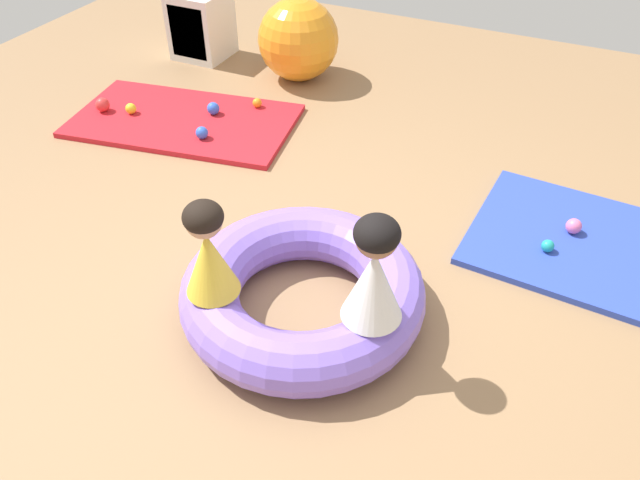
{
  "coord_description": "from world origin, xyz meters",
  "views": [
    {
      "loc": [
        1.08,
        -2.1,
        2.3
      ],
      "look_at": [
        0.07,
        0.05,
        0.33
      ],
      "focal_mm": 35.03,
      "sensor_mm": 36.0,
      "label": 1
    }
  ],
  "objects_px": {
    "play_ball_orange": "(257,103)",
    "storage_cube": "(200,25)",
    "play_ball_blue": "(202,133)",
    "play_ball_blue_second": "(213,108)",
    "child_in_yellow": "(208,250)",
    "child_in_white": "(374,271)",
    "play_ball_pink": "(574,226)",
    "play_ball_teal": "(548,246)",
    "play_ball_red": "(103,105)",
    "inflatable_cushion": "(303,292)",
    "exercise_ball_large": "(298,40)",
    "play_ball_yellow": "(131,109)"
  },
  "relations": [
    {
      "from": "play_ball_orange",
      "to": "storage_cube",
      "type": "relative_size",
      "value": 0.13
    },
    {
      "from": "play_ball_blue",
      "to": "play_ball_orange",
      "type": "height_order",
      "value": "play_ball_blue"
    },
    {
      "from": "play_ball_orange",
      "to": "play_ball_blue_second",
      "type": "distance_m",
      "value": 0.34
    },
    {
      "from": "storage_cube",
      "to": "child_in_yellow",
      "type": "bearing_deg",
      "value": -55.2
    },
    {
      "from": "child_in_yellow",
      "to": "child_in_white",
      "type": "distance_m",
      "value": 0.73
    },
    {
      "from": "play_ball_pink",
      "to": "play_ball_teal",
      "type": "xyz_separation_m",
      "value": [
        -0.1,
        -0.23,
        -0.01
      ]
    },
    {
      "from": "play_ball_red",
      "to": "play_ball_pink",
      "type": "bearing_deg",
      "value": -0.08
    },
    {
      "from": "child_in_yellow",
      "to": "play_ball_teal",
      "type": "relative_size",
      "value": 6.87
    },
    {
      "from": "inflatable_cushion",
      "to": "storage_cube",
      "type": "distance_m",
      "value": 3.3
    },
    {
      "from": "inflatable_cushion",
      "to": "exercise_ball_large",
      "type": "relative_size",
      "value": 1.84
    },
    {
      "from": "play_ball_orange",
      "to": "exercise_ball_large",
      "type": "distance_m",
      "value": 0.72
    },
    {
      "from": "play_ball_teal",
      "to": "play_ball_red",
      "type": "distance_m",
      "value": 3.31
    },
    {
      "from": "play_ball_yellow",
      "to": "exercise_ball_large",
      "type": "distance_m",
      "value": 1.44
    },
    {
      "from": "inflatable_cushion",
      "to": "play_ball_pink",
      "type": "bearing_deg",
      "value": 46.4
    },
    {
      "from": "play_ball_pink",
      "to": "play_ball_teal",
      "type": "relative_size",
      "value": 1.26
    },
    {
      "from": "play_ball_red",
      "to": "exercise_ball_large",
      "type": "distance_m",
      "value": 1.62
    },
    {
      "from": "child_in_white",
      "to": "play_ball_blue_second",
      "type": "height_order",
      "value": "child_in_white"
    },
    {
      "from": "play_ball_yellow",
      "to": "play_ball_blue_second",
      "type": "relative_size",
      "value": 0.86
    },
    {
      "from": "play_ball_blue_second",
      "to": "play_ball_teal",
      "type": "bearing_deg",
      "value": -12.28
    },
    {
      "from": "play_ball_orange",
      "to": "play_ball_red",
      "type": "distance_m",
      "value": 1.16
    },
    {
      "from": "play_ball_orange",
      "to": "storage_cube",
      "type": "height_order",
      "value": "storage_cube"
    },
    {
      "from": "child_in_white",
      "to": "play_ball_red",
      "type": "height_order",
      "value": "child_in_white"
    },
    {
      "from": "play_ball_teal",
      "to": "play_ball_blue",
      "type": "bearing_deg",
      "value": 174.88
    },
    {
      "from": "child_in_white",
      "to": "play_ball_red",
      "type": "bearing_deg",
      "value": 104.61
    },
    {
      "from": "inflatable_cushion",
      "to": "child_in_yellow",
      "type": "bearing_deg",
      "value": -136.56
    },
    {
      "from": "child_in_white",
      "to": "play_ball_pink",
      "type": "relative_size",
      "value": 5.96
    },
    {
      "from": "play_ball_blue",
      "to": "play_ball_blue_second",
      "type": "bearing_deg",
      "value": 109.9
    },
    {
      "from": "child_in_yellow",
      "to": "play_ball_red",
      "type": "height_order",
      "value": "child_in_yellow"
    },
    {
      "from": "play_ball_teal",
      "to": "storage_cube",
      "type": "relative_size",
      "value": 0.13
    },
    {
      "from": "play_ball_orange",
      "to": "play_ball_yellow",
      "type": "bearing_deg",
      "value": -148.72
    },
    {
      "from": "inflatable_cushion",
      "to": "play_ball_orange",
      "type": "distance_m",
      "value": 2.15
    },
    {
      "from": "child_in_yellow",
      "to": "play_ball_yellow",
      "type": "bearing_deg",
      "value": 140.38
    },
    {
      "from": "play_ball_yellow",
      "to": "play_ball_orange",
      "type": "xyz_separation_m",
      "value": [
        0.81,
        0.49,
        -0.0
      ]
    },
    {
      "from": "play_ball_pink",
      "to": "storage_cube",
      "type": "xyz_separation_m",
      "value": [
        -3.35,
        1.25,
        0.2
      ]
    },
    {
      "from": "child_in_yellow",
      "to": "play_ball_teal",
      "type": "distance_m",
      "value": 1.89
    },
    {
      "from": "play_ball_red",
      "to": "exercise_ball_large",
      "type": "height_order",
      "value": "exercise_ball_large"
    },
    {
      "from": "play_ball_pink",
      "to": "storage_cube",
      "type": "bearing_deg",
      "value": 159.5
    },
    {
      "from": "inflatable_cushion",
      "to": "play_ball_blue",
      "type": "xyz_separation_m",
      "value": [
        -1.38,
        1.18,
        -0.06
      ]
    },
    {
      "from": "play_ball_teal",
      "to": "storage_cube",
      "type": "xyz_separation_m",
      "value": [
        -3.24,
        1.48,
        0.2
      ]
    },
    {
      "from": "child_in_white",
      "to": "play_ball_yellow",
      "type": "relative_size",
      "value": 6.69
    },
    {
      "from": "inflatable_cushion",
      "to": "play_ball_blue_second",
      "type": "xyz_separation_m",
      "value": [
        -1.5,
        1.51,
        -0.06
      ]
    },
    {
      "from": "play_ball_blue",
      "to": "play_ball_pink",
      "type": "bearing_deg",
      "value": 0.34
    },
    {
      "from": "play_ball_orange",
      "to": "play_ball_teal",
      "type": "relative_size",
      "value": 1.0
    },
    {
      "from": "child_in_yellow",
      "to": "play_ball_red",
      "type": "bearing_deg",
      "value": 144.71
    },
    {
      "from": "play_ball_blue",
      "to": "play_ball_pink",
      "type": "distance_m",
      "value": 2.51
    },
    {
      "from": "play_ball_yellow",
      "to": "storage_cube",
      "type": "height_order",
      "value": "storage_cube"
    },
    {
      "from": "child_in_yellow",
      "to": "play_ball_blue",
      "type": "bearing_deg",
      "value": 127.88
    },
    {
      "from": "play_ball_yellow",
      "to": "play_ball_red",
      "type": "relative_size",
      "value": 0.76
    },
    {
      "from": "inflatable_cushion",
      "to": "exercise_ball_large",
      "type": "bearing_deg",
      "value": 117.12
    },
    {
      "from": "play_ball_pink",
      "to": "play_ball_blue_second",
      "type": "distance_m",
      "value": 2.65
    }
  ]
}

